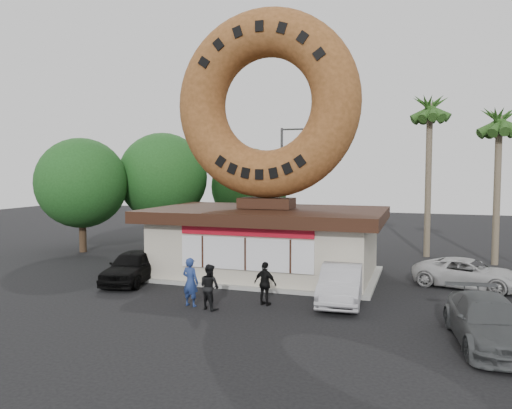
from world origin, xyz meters
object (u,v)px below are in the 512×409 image
object	(u,v)px
car_white	(468,274)
donut_shop	(266,240)
car_silver	(341,284)
car_grey	(488,322)
person_left	(190,282)
giant_donut	(267,104)
person_right	(265,284)
street_lamp	(284,180)
person_center	(210,287)
car_black	(133,266)

from	to	relation	value
car_white	donut_shop	bearing A→B (deg)	107.90
car_silver	car_grey	world-z (taller)	car_silver
person_left	car_silver	bearing A→B (deg)	-147.00
giant_donut	person_right	size ratio (longest dim) A/B	5.39
street_lamp	car_silver	distance (m)	15.58
person_left	person_center	xyz separation A→B (m)	(0.86, -0.16, -0.08)
donut_shop	car_black	world-z (taller)	donut_shop
person_center	car_silver	world-z (taller)	person_center
person_right	car_black	xyz separation A→B (m)	(-6.94, 1.80, -0.10)
giant_donut	street_lamp	bearing A→B (deg)	100.51
giant_donut	donut_shop	bearing A→B (deg)	-90.00
person_right	donut_shop	bearing A→B (deg)	-57.34
donut_shop	person_center	world-z (taller)	donut_shop
car_black	car_white	world-z (taller)	car_black
donut_shop	car_grey	bearing A→B (deg)	-38.57
giant_donut	person_left	bearing A→B (deg)	-100.12
donut_shop	person_right	world-z (taller)	donut_shop
donut_shop	car_white	size ratio (longest dim) A/B	2.45
donut_shop	person_center	bearing A→B (deg)	-92.25
donut_shop	person_center	size ratio (longest dim) A/B	6.64
donut_shop	giant_donut	bearing A→B (deg)	90.00
car_black	car_silver	world-z (taller)	car_black
person_left	person_center	size ratio (longest dim) A/B	1.10
street_lamp	car_grey	bearing A→B (deg)	-57.64
street_lamp	person_right	distance (m)	15.99
person_right	car_silver	size ratio (longest dim) A/B	0.38
person_center	car_grey	xyz separation A→B (m)	(9.32, -0.90, -0.15)
street_lamp	car_white	xyz separation A→B (m)	(11.01, -9.73, -3.85)
person_left	car_silver	size ratio (longest dim) A/B	0.42
car_black	car_grey	xyz separation A→B (m)	(14.46, -3.86, -0.04)
donut_shop	car_grey	world-z (taller)	donut_shop
person_right	car_black	world-z (taller)	person_right
car_white	person_center	bearing A→B (deg)	141.25
street_lamp	car_white	bearing A→B (deg)	-41.45
person_right	car_silver	distance (m)	3.00
donut_shop	street_lamp	xyz separation A→B (m)	(-1.86, 10.02, 2.72)
car_grey	person_left	bearing A→B (deg)	166.37
car_black	car_grey	size ratio (longest dim) A/B	0.90
street_lamp	person_center	size ratio (longest dim) A/B	4.74
car_black	car_silver	distance (m)	9.63
donut_shop	car_grey	distance (m)	11.66
donut_shop	car_silver	world-z (taller)	donut_shop
car_white	car_grey	bearing A→B (deg)	-164.53
person_left	car_grey	world-z (taller)	person_left
street_lamp	car_silver	world-z (taller)	street_lamp
car_white	person_right	bearing A→B (deg)	141.80
person_right	person_center	bearing A→B (deg)	48.73
giant_donut	street_lamp	distance (m)	10.86
donut_shop	car_black	size ratio (longest dim) A/B	2.58
person_center	person_right	world-z (taller)	person_center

